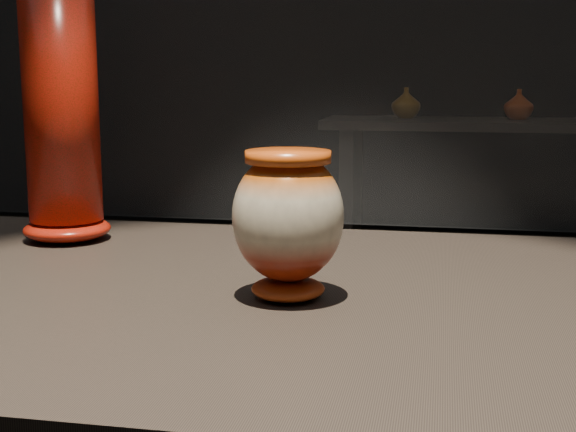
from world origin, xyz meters
name	(u,v)px	position (x,y,z in m)	size (l,w,h in m)	color
main_vase	(288,219)	(-0.05, -0.03, 1.00)	(0.16, 0.16, 0.18)	maroon
tall_vase	(61,107)	(-0.46, 0.23, 1.11)	(0.17, 0.17, 0.43)	red
back_shelf	(501,167)	(0.44, 3.70, 0.64)	(2.00, 0.60, 0.90)	black
back_vase_left	(406,103)	(-0.10, 3.76, 0.99)	(0.17, 0.17, 0.17)	#9A6A16
back_vase_mid	(519,104)	(0.52, 3.73, 0.98)	(0.16, 0.16, 0.17)	maroon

